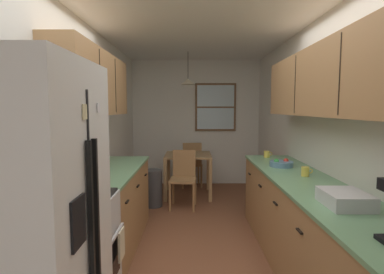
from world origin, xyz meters
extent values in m
plane|color=brown|center=(0.00, 1.00, 0.00)|extent=(12.00, 12.00, 0.00)
cube|color=white|center=(-1.35, 1.00, 1.27)|extent=(0.10, 9.00, 2.55)
cube|color=white|center=(1.35, 1.00, 1.27)|extent=(0.10, 9.00, 2.55)
cube|color=white|center=(0.00, 3.65, 1.27)|extent=(4.40, 0.10, 2.55)
cube|color=white|center=(0.00, 1.00, 2.59)|extent=(4.40, 9.00, 0.08)
cube|color=white|center=(-0.94, -1.20, 0.90)|extent=(0.72, 0.75, 1.81)
cube|color=black|center=(-0.57, -1.20, 0.85)|extent=(0.01, 0.01, 1.63)
cube|color=black|center=(-0.56, -1.24, 0.85)|extent=(0.02, 0.02, 1.16)
cube|color=black|center=(-0.56, -1.16, 0.85)|extent=(0.02, 0.02, 1.16)
cube|color=black|center=(-0.57, -1.36, 1.08)|extent=(0.01, 0.15, 0.22)
cube|color=beige|center=(-0.57, -1.24, 1.56)|extent=(0.01, 0.05, 0.07)
cube|color=white|center=(-0.57, -1.03, 1.58)|extent=(0.01, 0.04, 0.05)
cube|color=silver|center=(-0.99, -0.48, 0.45)|extent=(0.62, 0.65, 0.90)
cube|color=black|center=(-0.67, -0.48, 0.42)|extent=(0.01, 0.45, 0.30)
cube|color=silver|center=(-0.65, -0.48, 0.63)|extent=(0.02, 0.52, 0.02)
cube|color=black|center=(-0.99, -0.48, 0.91)|extent=(0.59, 0.61, 0.02)
cube|color=silver|center=(-1.27, -0.48, 1.00)|extent=(0.06, 0.65, 0.20)
cylinder|color=#2D2D2D|center=(-1.13, -0.63, 0.93)|extent=(0.15, 0.15, 0.01)
cylinder|color=#2D2D2D|center=(-1.13, -0.34, 0.93)|extent=(0.15, 0.15, 0.01)
cylinder|color=#2D2D2D|center=(-0.85, -0.63, 0.93)|extent=(0.15, 0.15, 0.01)
cylinder|color=#2D2D2D|center=(-0.85, -0.34, 0.93)|extent=(0.15, 0.15, 0.01)
cube|color=black|center=(-1.11, -0.48, 1.64)|extent=(0.38, 0.58, 0.33)
cube|color=black|center=(-0.92, -0.54, 1.64)|extent=(0.01, 0.35, 0.21)
cube|color=#2D2D33|center=(-0.92, -0.29, 1.64)|extent=(0.01, 0.12, 0.21)
cube|color=#A87A4C|center=(-1.00, 0.71, 0.43)|extent=(0.60, 1.73, 0.87)
cube|color=#6B9E70|center=(-1.00, 0.71, 0.89)|extent=(0.63, 1.75, 0.03)
cube|color=black|center=(-0.69, 0.14, 0.70)|extent=(0.02, 0.10, 0.01)
cube|color=black|center=(-0.69, 0.71, 0.70)|extent=(0.02, 0.10, 0.01)
cube|color=black|center=(-0.69, 1.29, 0.70)|extent=(0.02, 0.10, 0.01)
cube|color=#A87A4C|center=(-1.14, 0.66, 1.84)|extent=(0.32, 1.83, 0.68)
cube|color=#2D2319|center=(-0.98, 0.36, 1.84)|extent=(0.01, 0.01, 0.62)
cube|color=#2D2319|center=(-0.98, 0.96, 1.84)|extent=(0.01, 0.01, 0.62)
cube|color=#A87A4C|center=(1.00, 0.09, 0.43)|extent=(0.60, 3.15, 0.87)
cube|color=#6B9E70|center=(1.00, 0.09, 0.89)|extent=(0.63, 3.17, 0.03)
cube|color=black|center=(0.69, -0.54, 0.70)|extent=(0.02, 0.10, 0.01)
cube|color=black|center=(0.69, 0.09, 0.70)|extent=(0.02, 0.10, 0.01)
cube|color=black|center=(0.69, 0.72, 0.70)|extent=(0.02, 0.10, 0.01)
cube|color=black|center=(0.69, 1.35, 0.70)|extent=(0.02, 0.10, 0.01)
cube|color=#A87A4C|center=(1.14, 0.04, 1.82)|extent=(0.32, 2.85, 0.63)
cube|color=#2D2319|center=(0.98, -0.43, 1.82)|extent=(0.01, 0.01, 0.58)
cube|color=#2D2319|center=(0.98, 0.51, 1.82)|extent=(0.01, 0.01, 0.58)
cube|color=#A87F51|center=(-0.15, 2.72, 0.74)|extent=(0.81, 0.80, 0.03)
cube|color=#A87F51|center=(-0.53, 2.35, 0.36)|extent=(0.06, 0.06, 0.72)
cube|color=#A87F51|center=(0.23, 2.35, 0.36)|extent=(0.06, 0.06, 0.72)
cube|color=#A87F51|center=(-0.53, 3.09, 0.36)|extent=(0.06, 0.06, 0.72)
cube|color=#A87F51|center=(0.23, 3.09, 0.36)|extent=(0.06, 0.06, 0.72)
cube|color=#A87A4C|center=(-0.22, 2.04, 0.45)|extent=(0.43, 0.43, 0.04)
cube|color=#A87A4C|center=(-0.21, 2.22, 0.68)|extent=(0.37, 0.06, 0.45)
cylinder|color=#A87A4C|center=(-0.06, 1.84, 0.22)|extent=(0.04, 0.04, 0.43)
cylinder|color=#A87A4C|center=(-0.42, 1.87, 0.22)|extent=(0.04, 0.04, 0.43)
cylinder|color=#A87A4C|center=(-0.03, 2.20, 0.22)|extent=(0.04, 0.04, 0.43)
cylinder|color=#A87A4C|center=(-0.39, 2.23, 0.22)|extent=(0.04, 0.04, 0.43)
cube|color=#A87A4C|center=(-0.10, 3.39, 0.45)|extent=(0.45, 0.45, 0.04)
cube|color=#A87A4C|center=(-0.08, 3.21, 0.68)|extent=(0.37, 0.08, 0.45)
cylinder|color=#A87A4C|center=(-0.31, 3.55, 0.22)|extent=(0.04, 0.04, 0.43)
cylinder|color=#A87A4C|center=(0.06, 3.60, 0.22)|extent=(0.04, 0.04, 0.43)
cylinder|color=#A87A4C|center=(-0.26, 3.19, 0.22)|extent=(0.04, 0.04, 0.43)
cylinder|color=#A87A4C|center=(0.10, 3.24, 0.22)|extent=(0.04, 0.04, 0.43)
cylinder|color=black|center=(-0.15, 2.72, 2.32)|extent=(0.01, 0.01, 0.46)
cone|color=beige|center=(-0.15, 2.72, 2.04)|extent=(0.25, 0.25, 0.10)
sphere|color=white|center=(-0.15, 2.72, 2.06)|extent=(0.06, 0.06, 0.06)
cube|color=brown|center=(0.40, 3.58, 1.59)|extent=(0.83, 0.04, 0.97)
cube|color=silver|center=(0.40, 3.56, 1.59)|extent=(0.75, 0.01, 0.89)
cube|color=brown|center=(0.40, 3.56, 1.59)|extent=(0.75, 0.02, 0.03)
cylinder|color=#3F3F42|center=(-0.70, 2.13, 0.30)|extent=(0.28, 0.28, 0.59)
cylinder|color=red|center=(-1.00, 0.15, 0.99)|extent=(0.11, 0.11, 0.19)
cylinder|color=white|center=(-1.00, 0.15, 1.10)|extent=(0.12, 0.12, 0.02)
cube|color=beige|center=(-0.64, -0.32, 0.50)|extent=(0.02, 0.16, 0.24)
cylinder|color=#E5CC4C|center=(0.95, 1.49, 0.94)|extent=(0.08, 0.08, 0.09)
torus|color=#E5CC4C|center=(1.00, 1.49, 0.95)|extent=(0.05, 0.01, 0.05)
cylinder|color=#E5CC4C|center=(1.05, 0.33, 0.95)|extent=(0.08, 0.08, 0.10)
torus|color=#E5CC4C|center=(1.10, 0.33, 0.95)|extent=(0.05, 0.01, 0.05)
cylinder|color=#597F9E|center=(0.96, 0.84, 0.93)|extent=(0.27, 0.27, 0.06)
cylinder|color=black|center=(0.96, 0.84, 0.95)|extent=(0.22, 0.22, 0.03)
sphere|color=red|center=(1.02, 0.85, 0.96)|extent=(0.06, 0.06, 0.06)
sphere|color=green|center=(0.90, 0.83, 0.96)|extent=(0.06, 0.06, 0.06)
cube|color=silver|center=(0.98, -0.59, 0.95)|extent=(0.28, 0.34, 0.10)
cylinder|color=#E0D14C|center=(-0.17, 2.70, 0.79)|extent=(0.19, 0.19, 0.06)
camera|label=1|loc=(-0.08, -2.63, 1.58)|focal=28.32mm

